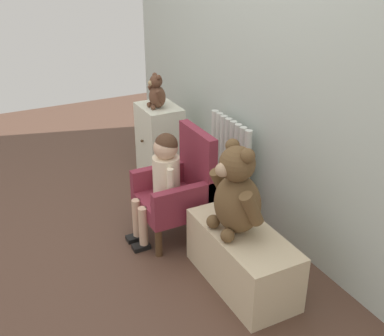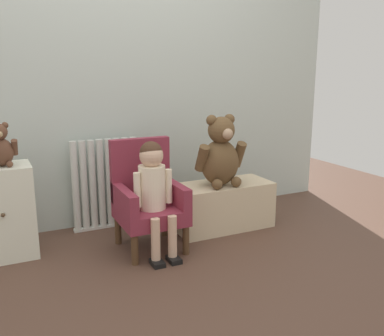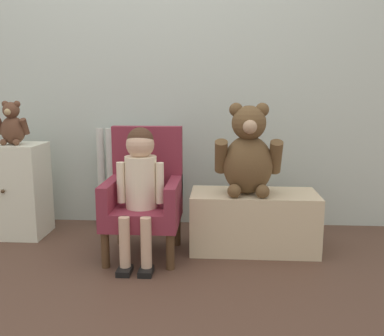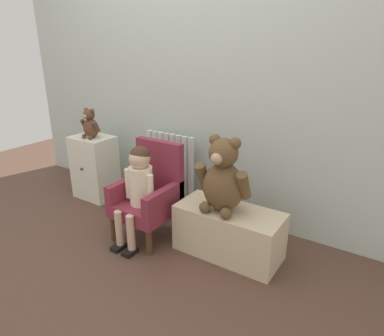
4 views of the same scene
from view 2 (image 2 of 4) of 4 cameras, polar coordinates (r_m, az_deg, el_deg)
name	(u,v)px [view 2 (image 2 of 4)]	position (r m, az deg, el deg)	size (l,w,h in m)	color
ground_plane	(174,281)	(2.48, -2.42, -14.85)	(6.00, 6.00, 0.00)	brown
back_wall	(111,63)	(3.25, -10.74, 13.56)	(3.80, 0.05, 2.40)	#B9C5BD
radiator	(105,184)	(3.21, -11.47, -2.14)	(0.50, 0.05, 0.67)	silver
small_dresser	(2,212)	(2.92, -23.97, -5.39)	(0.37, 0.31, 0.59)	silver
child_armchair	(147,198)	(2.82, -5.96, -4.02)	(0.41, 0.42, 0.71)	maroon
child_figure	(153,182)	(2.68, -5.19, -1.87)	(0.25, 0.35, 0.73)	#F3E2C2
low_bench	(223,205)	(3.20, 4.13, -5.00)	(0.72, 0.33, 0.34)	beige
large_teddy_bear	(221,155)	(3.05, 3.82, 1.79)	(0.37, 0.26, 0.51)	brown
small_teddy_bear	(0,147)	(2.80, -24.19, 2.54)	(0.19, 0.14, 0.27)	brown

